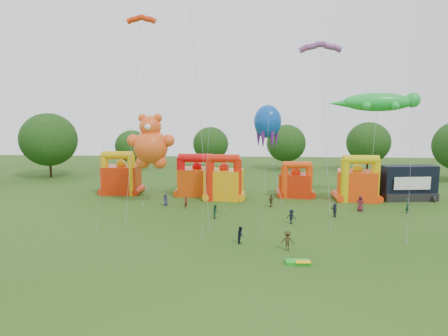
# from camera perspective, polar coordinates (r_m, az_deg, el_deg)

# --- Properties ---
(ground) EXTENTS (160.00, 160.00, 0.00)m
(ground) POSITION_cam_1_polar(r_m,az_deg,el_deg) (31.81, 3.52, -14.80)
(ground) COLOR #244814
(ground) RESTS_ON ground
(tree_ring) EXTENTS (122.87, 124.97, 12.07)m
(tree_ring) POSITION_cam_1_polar(r_m,az_deg,el_deg) (30.55, 1.41, -3.44)
(tree_ring) COLOR #352314
(tree_ring) RESTS_ON ground
(bouncy_castle_0) EXTENTS (5.31, 4.32, 6.59)m
(bouncy_castle_0) POSITION_cam_1_polar(r_m,az_deg,el_deg) (62.11, -14.51, -1.29)
(bouncy_castle_0) COLOR red
(bouncy_castle_0) RESTS_ON ground
(bouncy_castle_1) EXTENTS (5.70, 4.67, 6.32)m
(bouncy_castle_1) POSITION_cam_1_polar(r_m,az_deg,el_deg) (59.36, -3.91, -1.58)
(bouncy_castle_1) COLOR #D2440B
(bouncy_castle_1) RESTS_ON ground
(bouncy_castle_2) EXTENTS (5.61, 4.81, 6.53)m
(bouncy_castle_2) POSITION_cam_1_polar(r_m,az_deg,el_deg) (56.38, -0.00, -1.99)
(bouncy_castle_2) COLOR #EE9F0C
(bouncy_castle_2) RESTS_ON ground
(bouncy_castle_3) EXTENTS (5.10, 4.42, 5.33)m
(bouncy_castle_3) POSITION_cam_1_polar(r_m,az_deg,el_deg) (58.99, 10.21, -2.10)
(bouncy_castle_3) COLOR red
(bouncy_castle_3) RESTS_ON ground
(bouncy_castle_4) EXTENTS (6.03, 5.22, 6.52)m
(bouncy_castle_4) POSITION_cam_1_polar(r_m,az_deg,el_deg) (58.60, 18.51, -2.04)
(bouncy_castle_4) COLOR #FA420D
(bouncy_castle_4) RESTS_ON ground
(stage_trailer) EXTENTS (7.80, 3.79, 4.90)m
(stage_trailer) POSITION_cam_1_polar(r_m,az_deg,el_deg) (61.70, 24.83, -1.99)
(stage_trailer) COLOR black
(stage_trailer) RESTS_ON ground
(teddy_bear_kite) EXTENTS (6.26, 4.45, 12.17)m
(teddy_bear_kite) POSITION_cam_1_polar(r_m,az_deg,el_deg) (53.11, -10.44, 3.19)
(teddy_bear_kite) COLOR #FA551B
(teddy_bear_kite) RESTS_ON ground
(gecko_kite) EXTENTS (12.49, 4.60, 15.04)m
(gecko_kite) POSITION_cam_1_polar(r_m,az_deg,el_deg) (59.17, 20.88, 6.36)
(gecko_kite) COLOR green
(gecko_kite) RESTS_ON ground
(octopus_kite) EXTENTS (4.14, 10.42, 13.42)m
(octopus_kite) POSITION_cam_1_polar(r_m,az_deg,el_deg) (58.67, 6.78, 2.57)
(octopus_kite) COLOR #0B49B2
(octopus_kite) RESTS_ON ground
(parafoil_kites) EXTENTS (26.07, 11.45, 27.10)m
(parafoil_kites) POSITION_cam_1_polar(r_m,az_deg,el_deg) (44.38, -1.67, 8.54)
(parafoil_kites) COLOR red
(parafoil_kites) RESTS_ON ground
(diamond_kites) EXTENTS (33.36, 18.43, 43.54)m
(diamond_kites) POSITION_cam_1_polar(r_m,az_deg,el_deg) (44.61, 1.95, 14.30)
(diamond_kites) COLOR red
(diamond_kites) RESTS_ON ground
(folded_kite_bundle) EXTENTS (2.04, 1.17, 0.31)m
(folded_kite_bundle) POSITION_cam_1_polar(r_m,az_deg,el_deg) (34.09, 10.57, -13.06)
(folded_kite_bundle) COLOR green
(folded_kite_bundle) RESTS_ON ground
(spectator_0) EXTENTS (0.88, 0.74, 1.53)m
(spectator_0) POSITION_cam_1_polar(r_m,az_deg,el_deg) (53.46, -8.36, -4.51)
(spectator_0) COLOR #2C2A47
(spectator_0) RESTS_ON ground
(spectator_1) EXTENTS (0.59, 0.68, 1.57)m
(spectator_1) POSITION_cam_1_polar(r_m,az_deg,el_deg) (51.59, -5.47, -4.90)
(spectator_1) COLOR #5C1D1A
(spectator_1) RESTS_ON ground
(spectator_2) EXTENTS (0.78, 0.90, 1.59)m
(spectator_2) POSITION_cam_1_polar(r_m,az_deg,el_deg) (46.80, -1.23, -6.21)
(spectator_2) COLOR #1B442C
(spectator_2) RESTS_ON ground
(spectator_3) EXTENTS (1.18, 1.00, 1.58)m
(spectator_3) POSITION_cam_1_polar(r_m,az_deg,el_deg) (45.17, 9.61, -6.86)
(spectator_3) COLOR black
(spectator_3) RESTS_ON ground
(spectator_4) EXTENTS (1.01, 0.86, 1.62)m
(spectator_4) POSITION_cam_1_polar(r_m,az_deg,el_deg) (52.46, 6.76, -4.68)
(spectator_4) COLOR #3F3519
(spectator_4) RESTS_ON ground
(spectator_5) EXTENTS (0.76, 1.61, 1.67)m
(spectator_5) POSITION_cam_1_polar(r_m,az_deg,el_deg) (49.04, 15.52, -5.80)
(spectator_5) COLOR #252A3E
(spectator_5) RESTS_ON ground
(spectator_6) EXTENTS (1.14, 1.02, 1.96)m
(spectator_6) POSITION_cam_1_polar(r_m,az_deg,el_deg) (52.61, 18.90, -4.84)
(spectator_6) COLOR #5B1A26
(spectator_6) RESTS_ON ground
(spectator_7) EXTENTS (0.77, 0.79, 1.83)m
(spectator_7) POSITION_cam_1_polar(r_m,az_deg,el_deg) (53.79, 24.77, -4.94)
(spectator_7) COLOR #173A25
(spectator_7) RESTS_ON ground
(spectator_8) EXTENTS (0.73, 0.87, 1.60)m
(spectator_8) POSITION_cam_1_polar(r_m,az_deg,el_deg) (38.21, 2.40, -9.53)
(spectator_8) COLOR black
(spectator_8) RESTS_ON ground
(spectator_9) EXTENTS (1.22, 0.78, 1.80)m
(spectator_9) POSITION_cam_1_polar(r_m,az_deg,el_deg) (36.74, 9.06, -10.19)
(spectator_9) COLOR #362E15
(spectator_9) RESTS_ON ground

